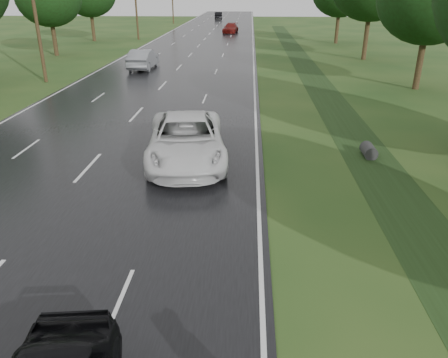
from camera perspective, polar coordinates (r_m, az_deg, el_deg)
road at (r=53.59m, az=-3.71°, el=16.57°), size 14.00×180.00×0.04m
edge_stripe_east at (r=53.21m, az=3.84°, el=16.55°), size 0.12×180.00×0.01m
edge_stripe_west at (r=54.80m, az=-11.04°, el=16.39°), size 0.12×180.00×0.01m
center_line at (r=53.59m, az=-3.71°, el=16.60°), size 0.12×180.00×0.01m
drainage_ditch at (r=27.80m, az=14.06°, el=9.31°), size 2.20×120.00×0.56m
utility_pole_mid at (r=36.33m, az=-23.51°, el=19.66°), size 1.60×0.26×10.00m
white_pickup at (r=17.88m, az=-4.95°, el=5.17°), size 3.87×6.93×1.83m
silver_sedan at (r=40.38m, az=-10.51°, el=15.16°), size 1.84×5.16×1.69m
far_car_red at (r=73.20m, az=0.86°, el=19.09°), size 2.59×5.16×1.44m
far_car_dark at (r=106.75m, az=-0.73°, el=20.57°), size 1.91×4.80×1.55m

